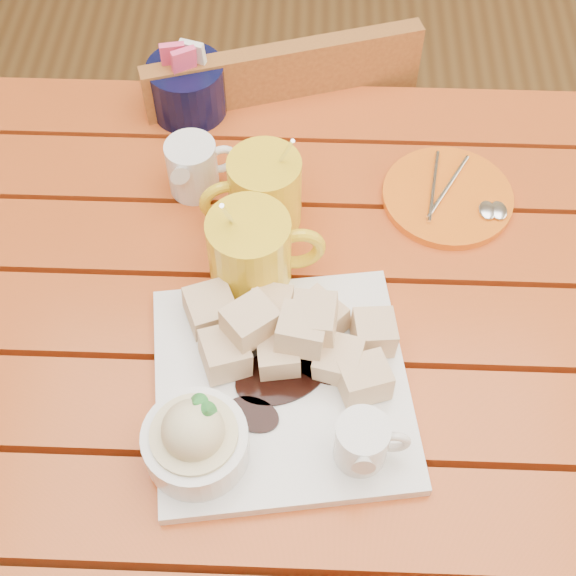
{
  "coord_description": "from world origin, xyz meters",
  "views": [
    {
      "loc": [
        0.0,
        -0.49,
        1.53
      ],
      "look_at": [
        -0.01,
        -0.01,
        0.82
      ],
      "focal_mm": 50.0,
      "sensor_mm": 36.0,
      "label": 1
    }
  ],
  "objects_px": {
    "coffee_mug_left": "(263,191)",
    "chair_far": "(270,179)",
    "dessert_plate": "(268,388)",
    "coffee_mug_right": "(252,252)",
    "table": "(299,364)",
    "orange_saucer": "(449,197)"
  },
  "relations": [
    {
      "from": "table",
      "to": "chair_far",
      "type": "xyz_separation_m",
      "value": [
        -0.06,
        0.47,
        -0.18
      ]
    },
    {
      "from": "coffee_mug_left",
      "to": "coffee_mug_right",
      "type": "bearing_deg",
      "value": -112.39
    },
    {
      "from": "dessert_plate",
      "to": "coffee_mug_left",
      "type": "relative_size",
      "value": 2.07
    },
    {
      "from": "dessert_plate",
      "to": "coffee_mug_left",
      "type": "distance_m",
      "value": 0.26
    },
    {
      "from": "coffee_mug_left",
      "to": "coffee_mug_right",
      "type": "xyz_separation_m",
      "value": [
        -0.01,
        -0.1,
        0.0
      ]
    },
    {
      "from": "dessert_plate",
      "to": "chair_far",
      "type": "distance_m",
      "value": 0.66
    },
    {
      "from": "dessert_plate",
      "to": "orange_saucer",
      "type": "distance_m",
      "value": 0.36
    },
    {
      "from": "table",
      "to": "coffee_mug_right",
      "type": "xyz_separation_m",
      "value": [
        -0.06,
        0.05,
        0.16
      ]
    },
    {
      "from": "coffee_mug_left",
      "to": "chair_far",
      "type": "bearing_deg",
      "value": 73.5
    },
    {
      "from": "dessert_plate",
      "to": "chair_far",
      "type": "height_order",
      "value": "dessert_plate"
    },
    {
      "from": "orange_saucer",
      "to": "chair_far",
      "type": "relative_size",
      "value": 0.2
    },
    {
      "from": "orange_saucer",
      "to": "chair_far",
      "type": "distance_m",
      "value": 0.48
    },
    {
      "from": "table",
      "to": "coffee_mug_right",
      "type": "relative_size",
      "value": 7.58
    },
    {
      "from": "coffee_mug_left",
      "to": "dessert_plate",
      "type": "bearing_deg",
      "value": -104.54
    },
    {
      "from": "dessert_plate",
      "to": "coffee_mug_right",
      "type": "bearing_deg",
      "value": 98.8
    },
    {
      "from": "dessert_plate",
      "to": "coffee_mug_right",
      "type": "relative_size",
      "value": 1.93
    },
    {
      "from": "dessert_plate",
      "to": "orange_saucer",
      "type": "height_order",
      "value": "dessert_plate"
    },
    {
      "from": "orange_saucer",
      "to": "dessert_plate",
      "type": "bearing_deg",
      "value": -126.26
    },
    {
      "from": "table",
      "to": "orange_saucer",
      "type": "bearing_deg",
      "value": 45.27
    },
    {
      "from": "coffee_mug_right",
      "to": "chair_far",
      "type": "distance_m",
      "value": 0.54
    },
    {
      "from": "table",
      "to": "coffee_mug_left",
      "type": "bearing_deg",
      "value": 108.62
    },
    {
      "from": "table",
      "to": "coffee_mug_left",
      "type": "relative_size",
      "value": 8.12
    }
  ]
}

